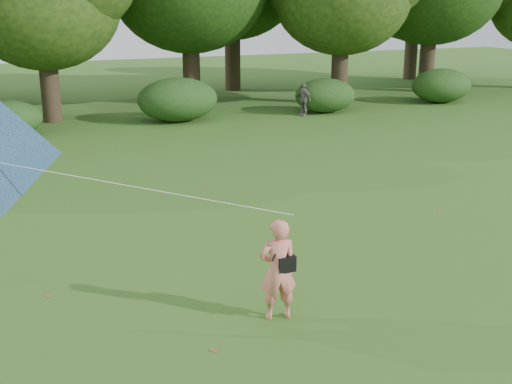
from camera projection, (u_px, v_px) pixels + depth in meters
name	position (u px, v px, depth m)	size (l,w,h in m)	color
ground	(320.00, 304.00, 11.00)	(100.00, 100.00, 0.00)	#265114
man_kite_flyer	(278.00, 270.00, 10.29)	(0.62, 0.41, 1.70)	#E47A6B
bystander_right	(303.00, 99.00, 28.99)	(0.88, 0.36, 1.50)	slate
crossbody_bag	(285.00, 263.00, 10.27)	(0.43, 0.20, 0.69)	black
shrub_band	(91.00, 108.00, 25.92)	(39.15, 3.22, 1.88)	#264919
fallen_leaves	(243.00, 198.00, 16.91)	(10.16, 12.48, 0.01)	brown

